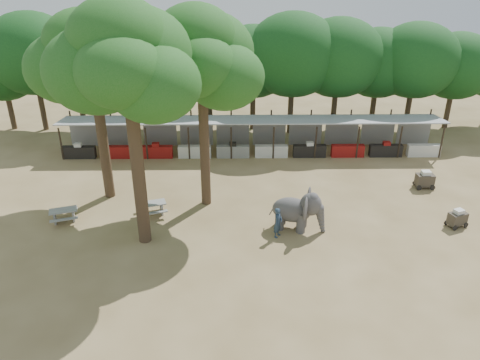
{
  "coord_description": "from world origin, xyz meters",
  "views": [
    {
      "loc": [
        -1.34,
        -18.64,
        13.61
      ],
      "look_at": [
        -1.0,
        5.0,
        2.0
      ],
      "focal_mm": 35.0,
      "sensor_mm": 36.0,
      "label": 1
    }
  ],
  "objects_px": {
    "cart_front": "(457,218)",
    "handler": "(278,223)",
    "picnic_table_near": "(64,214)",
    "cart_back": "(425,179)",
    "yard_tree_back": "(199,58)",
    "yard_tree_center": "(124,62)",
    "yard_tree_left": "(90,61)",
    "elephant": "(298,210)",
    "picnic_table_far": "(152,207)"
  },
  "relations": [
    {
      "from": "elephant",
      "to": "picnic_table_near",
      "type": "xyz_separation_m",
      "value": [
        -12.91,
        0.93,
        -0.65
      ]
    },
    {
      "from": "picnic_table_near",
      "to": "cart_back",
      "type": "xyz_separation_m",
      "value": [
        21.61,
        3.84,
        0.09
      ]
    },
    {
      "from": "yard_tree_back",
      "to": "yard_tree_left",
      "type": "bearing_deg",
      "value": 170.54
    },
    {
      "from": "cart_front",
      "to": "yard_tree_back",
      "type": "bearing_deg",
      "value": 145.88
    },
    {
      "from": "yard_tree_left",
      "to": "yard_tree_center",
      "type": "distance_m",
      "value": 5.92
    },
    {
      "from": "picnic_table_far",
      "to": "cart_back",
      "type": "bearing_deg",
      "value": -6.75
    },
    {
      "from": "yard_tree_left",
      "to": "picnic_table_far",
      "type": "distance_m",
      "value": 8.69
    },
    {
      "from": "yard_tree_back",
      "to": "handler",
      "type": "bearing_deg",
      "value": -43.77
    },
    {
      "from": "handler",
      "to": "picnic_table_far",
      "type": "xyz_separation_m",
      "value": [
        -6.95,
        2.36,
        -0.34
      ]
    },
    {
      "from": "elephant",
      "to": "cart_back",
      "type": "distance_m",
      "value": 9.93
    },
    {
      "from": "yard_tree_back",
      "to": "picnic_table_near",
      "type": "relative_size",
      "value": 6.31
    },
    {
      "from": "picnic_table_near",
      "to": "handler",
      "type": "bearing_deg",
      "value": -25.44
    },
    {
      "from": "yard_tree_back",
      "to": "cart_front",
      "type": "bearing_deg",
      "value": -12.27
    },
    {
      "from": "picnic_table_near",
      "to": "cart_back",
      "type": "height_order",
      "value": "cart_back"
    },
    {
      "from": "yard_tree_back",
      "to": "cart_front",
      "type": "distance_m",
      "value": 16.41
    },
    {
      "from": "yard_tree_center",
      "to": "picnic_table_far",
      "type": "xyz_separation_m",
      "value": [
        0.13,
        2.46,
        -8.71
      ]
    },
    {
      "from": "yard_tree_center",
      "to": "yard_tree_back",
      "type": "relative_size",
      "value": 1.06
    },
    {
      "from": "yard_tree_left",
      "to": "cart_back",
      "type": "distance_m",
      "value": 21.34
    },
    {
      "from": "handler",
      "to": "cart_front",
      "type": "relative_size",
      "value": 1.34
    },
    {
      "from": "yard_tree_left",
      "to": "cart_front",
      "type": "height_order",
      "value": "yard_tree_left"
    },
    {
      "from": "handler",
      "to": "cart_front",
      "type": "bearing_deg",
      "value": -53.98
    },
    {
      "from": "cart_front",
      "to": "handler",
      "type": "bearing_deg",
      "value": 163.16
    },
    {
      "from": "handler",
      "to": "picnic_table_near",
      "type": "bearing_deg",
      "value": 112.79
    },
    {
      "from": "yard_tree_center",
      "to": "elephant",
      "type": "distance_m",
      "value": 11.56
    },
    {
      "from": "cart_front",
      "to": "cart_back",
      "type": "height_order",
      "value": "cart_back"
    },
    {
      "from": "yard_tree_left",
      "to": "picnic_table_near",
      "type": "relative_size",
      "value": 6.12
    },
    {
      "from": "yard_tree_left",
      "to": "elephant",
      "type": "xyz_separation_m",
      "value": [
        11.23,
        -4.14,
        -7.07
      ]
    },
    {
      "from": "elephant",
      "to": "yard_tree_left",
      "type": "bearing_deg",
      "value": 176.16
    },
    {
      "from": "handler",
      "to": "elephant",
      "type": "bearing_deg",
      "value": -25.07
    },
    {
      "from": "elephant",
      "to": "cart_back",
      "type": "height_order",
      "value": "elephant"
    },
    {
      "from": "yard_tree_left",
      "to": "handler",
      "type": "xyz_separation_m",
      "value": [
        10.08,
        -4.91,
        -7.36
      ]
    },
    {
      "from": "yard_tree_center",
      "to": "handler",
      "type": "distance_m",
      "value": 10.96
    },
    {
      "from": "yard_tree_back",
      "to": "picnic_table_far",
      "type": "bearing_deg",
      "value": -151.71
    },
    {
      "from": "cart_front",
      "to": "picnic_table_near",
      "type": "bearing_deg",
      "value": 155.95
    },
    {
      "from": "yard_tree_back",
      "to": "elephant",
      "type": "relative_size",
      "value": 3.71
    },
    {
      "from": "yard_tree_back",
      "to": "handler",
      "type": "relative_size",
      "value": 6.78
    },
    {
      "from": "handler",
      "to": "picnic_table_far",
      "type": "relative_size",
      "value": 0.9
    },
    {
      "from": "cart_back",
      "to": "yard_tree_back",
      "type": "bearing_deg",
      "value": -174.06
    },
    {
      "from": "yard_tree_back",
      "to": "picnic_table_far",
      "type": "height_order",
      "value": "yard_tree_back"
    },
    {
      "from": "yard_tree_center",
      "to": "yard_tree_left",
      "type": "bearing_deg",
      "value": 120.96
    },
    {
      "from": "cart_front",
      "to": "cart_back",
      "type": "distance_m",
      "value": 4.67
    },
    {
      "from": "yard_tree_left",
      "to": "picnic_table_near",
      "type": "xyz_separation_m",
      "value": [
        -1.69,
        -3.21,
        -7.72
      ]
    },
    {
      "from": "yard_tree_center",
      "to": "picnic_table_near",
      "type": "bearing_deg",
      "value": 159.12
    },
    {
      "from": "yard_tree_left",
      "to": "picnic_table_far",
      "type": "xyz_separation_m",
      "value": [
        3.13,
        -2.55,
        -7.7
      ]
    },
    {
      "from": "picnic_table_far",
      "to": "cart_front",
      "type": "xyz_separation_m",
      "value": [
        16.86,
        -1.5,
        0.01
      ]
    },
    {
      "from": "cart_front",
      "to": "cart_back",
      "type": "xyz_separation_m",
      "value": [
        -0.07,
        4.67,
        0.06
      ]
    },
    {
      "from": "picnic_table_far",
      "to": "cart_front",
      "type": "height_order",
      "value": "cart_front"
    },
    {
      "from": "handler",
      "to": "picnic_table_far",
      "type": "distance_m",
      "value": 7.35
    },
    {
      "from": "picnic_table_far",
      "to": "cart_front",
      "type": "relative_size",
      "value": 1.5
    },
    {
      "from": "yard_tree_left",
      "to": "picnic_table_far",
      "type": "height_order",
      "value": "yard_tree_left"
    }
  ]
}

